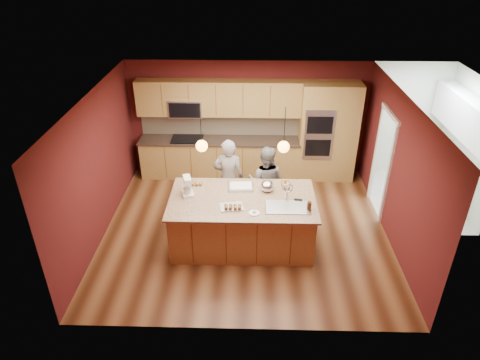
{
  "coord_description": "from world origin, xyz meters",
  "views": [
    {
      "loc": [
        0.08,
        -6.9,
        5.06
      ],
      "look_at": [
        -0.11,
        -0.1,
        1.17
      ],
      "focal_mm": 32.0,
      "sensor_mm": 36.0,
      "label": 1
    }
  ],
  "objects_px": {
    "island": "(243,220)",
    "stand_mixer": "(188,187)",
    "mixing_bowl": "(267,186)",
    "person_left": "(228,178)",
    "person_right": "(265,181)"
  },
  "relations": [
    {
      "from": "person_right",
      "to": "island",
      "type": "bearing_deg",
      "value": 78.78
    },
    {
      "from": "stand_mixer",
      "to": "mixing_bowl",
      "type": "relative_size",
      "value": 1.45
    },
    {
      "from": "island",
      "to": "person_right",
      "type": "bearing_deg",
      "value": 66.51
    },
    {
      "from": "island",
      "to": "mixing_bowl",
      "type": "height_order",
      "value": "island"
    },
    {
      "from": "person_left",
      "to": "person_right",
      "type": "xyz_separation_m",
      "value": [
        0.75,
        0.0,
        -0.07
      ]
    },
    {
      "from": "stand_mixer",
      "to": "mixing_bowl",
      "type": "distance_m",
      "value": 1.45
    },
    {
      "from": "island",
      "to": "mixing_bowl",
      "type": "distance_m",
      "value": 0.77
    },
    {
      "from": "person_right",
      "to": "stand_mixer",
      "type": "bearing_deg",
      "value": 43.75
    },
    {
      "from": "person_left",
      "to": "stand_mixer",
      "type": "distance_m",
      "value": 1.15
    },
    {
      "from": "island",
      "to": "mixing_bowl",
      "type": "bearing_deg",
      "value": 33.14
    },
    {
      "from": "island",
      "to": "person_right",
      "type": "height_order",
      "value": "person_right"
    },
    {
      "from": "island",
      "to": "stand_mixer",
      "type": "relative_size",
      "value": 7.22
    },
    {
      "from": "island",
      "to": "person_left",
      "type": "height_order",
      "value": "person_left"
    },
    {
      "from": "stand_mixer",
      "to": "mixing_bowl",
      "type": "xyz_separation_m",
      "value": [
        1.44,
        0.17,
        -0.06
      ]
    },
    {
      "from": "person_left",
      "to": "stand_mixer",
      "type": "height_order",
      "value": "person_left"
    }
  ]
}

